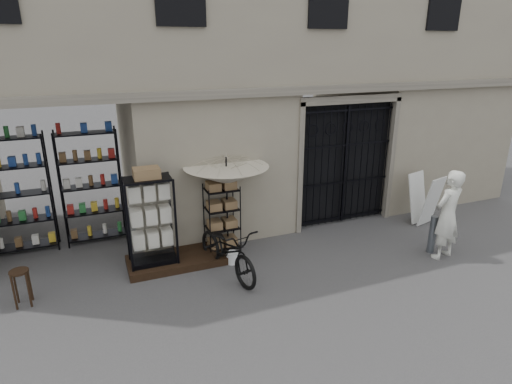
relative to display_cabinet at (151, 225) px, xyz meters
name	(u,v)px	position (x,y,z in m)	size (l,w,h in m)	color
ground	(323,277)	(2.89, -1.52, -0.91)	(80.00, 80.00, 0.00)	#252528
main_building	(246,29)	(2.89, 2.48, 3.59)	(14.00, 4.00, 9.00)	gray
shop_recess	(56,186)	(-1.61, 1.28, 0.59)	(3.00, 1.70, 3.00)	black
shop_shelving	(56,191)	(-1.66, 1.78, 0.34)	(2.70, 0.50, 2.50)	black
iron_gate	(341,162)	(4.64, 0.75, 0.59)	(2.50, 0.21, 3.00)	black
step_platform	(179,260)	(0.49, 0.03, -0.84)	(2.00, 0.90, 0.15)	black
display_cabinet	(151,225)	(0.00, 0.00, 0.00)	(0.87, 0.57, 1.84)	black
wire_rack	(222,220)	(1.46, 0.19, -0.19)	(0.76, 0.64, 1.48)	black
market_umbrella	(226,170)	(1.59, 0.22, 0.85)	(2.00, 2.01, 2.45)	black
white_bucket	(232,257)	(1.48, -0.36, -0.80)	(0.24, 0.24, 0.23)	silver
bicycle	(228,273)	(1.27, -0.73, -0.91)	(0.67, 1.00, 1.91)	black
wooden_stool	(22,287)	(-2.23, -0.45, -0.57)	(0.37, 0.37, 0.64)	black
steel_bollard	(432,234)	(5.52, -1.47, -0.51)	(0.15, 0.15, 0.81)	slate
shopkeeper	(441,257)	(5.57, -1.72, -0.91)	(0.68, 1.86, 0.44)	silver
easel_sign	(424,199)	(6.43, -0.19, -0.28)	(0.73, 0.79, 1.22)	silver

